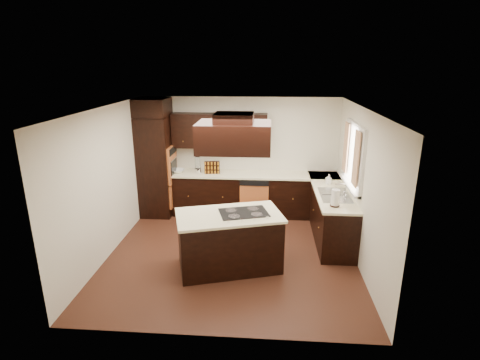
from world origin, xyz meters
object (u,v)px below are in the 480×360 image
at_px(oven_column, 156,167).
at_px(range_hood, 234,137).
at_px(island, 229,242).
at_px(spice_rack, 212,167).

distance_m(oven_column, range_hood, 3.13).
bearing_deg(oven_column, island, -50.55).
xyz_separation_m(island, range_hood, (0.09, -0.09, 1.72)).
height_order(oven_column, spice_rack, oven_column).
height_order(island, range_hood, range_hood).
bearing_deg(oven_column, spice_rack, 2.17).
xyz_separation_m(range_hood, spice_rack, (-0.68, 2.30, -1.11)).
height_order(island, spice_rack, spice_rack).
relative_size(oven_column, spice_rack, 6.60).
bearing_deg(spice_rack, island, -83.94).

